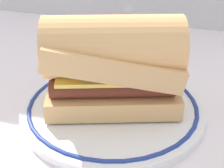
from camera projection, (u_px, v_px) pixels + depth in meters
ground_plane at (116, 105)px, 0.48m from camera, size 1.50×1.50×0.00m
plate at (112, 107)px, 0.46m from camera, size 0.26×0.26×0.01m
sausage_sandwich at (112, 62)px, 0.42m from camera, size 0.20×0.15×0.13m
salt_shaker at (128, 24)px, 0.69m from camera, size 0.03×0.03×0.07m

